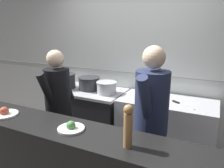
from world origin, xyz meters
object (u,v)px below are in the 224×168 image
(braising_pot, at_px, (107,87))
(stock_pot, at_px, (66,80))
(oven_range, at_px, (89,116))
(plated_dish_appetiser, at_px, (71,128))
(chef_head_cook, at_px, (58,105))
(plated_dish_main, at_px, (4,113))
(sauce_pot, at_px, (89,83))
(chef_sous, at_px, (151,119))
(chefs_knife, at_px, (181,104))
(pepper_mill, at_px, (128,125))

(braising_pot, bearing_deg, stock_pot, -179.85)
(oven_range, height_order, plated_dish_appetiser, plated_dish_appetiser)
(oven_range, xyz_separation_m, chef_head_cook, (0.02, -0.76, 0.44))
(oven_range, distance_m, plated_dish_main, 1.57)
(stock_pot, bearing_deg, sauce_pot, 9.78)
(oven_range, distance_m, braising_pot, 0.65)
(sauce_pot, xyz_separation_m, chef_sous, (1.24, -0.79, -0.05))
(chef_sous, bearing_deg, chefs_knife, 75.77)
(plated_dish_appetiser, xyz_separation_m, chef_head_cook, (-0.70, 0.67, -0.14))
(plated_dish_appetiser, height_order, chef_sous, chef_sous)
(oven_range, xyz_separation_m, stock_pot, (-0.38, -0.05, 0.57))
(oven_range, bearing_deg, chef_sous, -31.80)
(oven_range, bearing_deg, plated_dish_main, -92.71)
(braising_pot, xyz_separation_m, chefs_knife, (1.09, -0.03, -0.08))
(sauce_pot, height_order, chef_sous, chef_sous)
(sauce_pot, xyz_separation_m, chef_head_cook, (0.01, -0.78, -0.11))
(braising_pot, height_order, chef_head_cook, chef_head_cook)
(chefs_knife, relative_size, chef_sous, 0.18)
(sauce_pot, distance_m, chef_sous, 1.47)
(pepper_mill, height_order, chef_sous, chef_sous)
(plated_dish_main, relative_size, chef_sous, 0.15)
(pepper_mill, bearing_deg, stock_pot, 139.38)
(stock_pot, bearing_deg, oven_range, 7.68)
(sauce_pot, height_order, plated_dish_appetiser, sauce_pot)
(oven_range, bearing_deg, braising_pot, -7.96)
(sauce_pot, relative_size, chefs_knife, 1.11)
(sauce_pot, bearing_deg, chef_sous, -32.57)
(sauce_pot, bearing_deg, oven_range, -124.39)
(braising_pot, bearing_deg, plated_dish_main, -106.79)
(stock_pot, distance_m, chefs_knife, 1.83)
(braising_pot, bearing_deg, oven_range, 172.04)
(braising_pot, xyz_separation_m, plated_dish_appetiser, (0.37, -1.38, 0.04))
(stock_pot, xyz_separation_m, chef_head_cook, (0.41, -0.71, -0.13))
(sauce_pot, bearing_deg, chef_head_cook, -88.99)
(stock_pot, height_order, chef_head_cook, chef_head_cook)
(chefs_knife, xyz_separation_m, plated_dish_appetiser, (-0.72, -1.35, 0.12))
(chefs_knife, xyz_separation_m, pepper_mill, (-0.17, -1.39, 0.27))
(plated_dish_appetiser, bearing_deg, stock_pot, 128.84)
(pepper_mill, bearing_deg, chef_sous, 91.79)
(oven_range, bearing_deg, chefs_knife, -3.21)
(stock_pot, distance_m, braising_pot, 0.74)
(braising_pot, relative_size, chef_head_cook, 0.19)
(chefs_knife, bearing_deg, chef_head_cook, -154.43)
(braising_pot, distance_m, chef_sous, 1.15)
(plated_dish_main, bearing_deg, braising_pot, 73.21)
(braising_pot, bearing_deg, plated_dish_appetiser, -75.06)
(chefs_knife, xyz_separation_m, chef_sous, (-0.20, -0.69, 0.04))
(sauce_pot, distance_m, pepper_mill, 1.95)
(braising_pot, height_order, plated_dish_appetiser, plated_dish_appetiser)
(plated_dish_main, bearing_deg, plated_dish_appetiser, 2.43)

